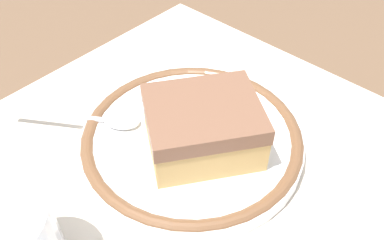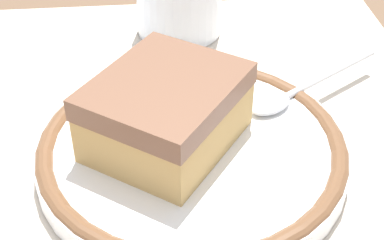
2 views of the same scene
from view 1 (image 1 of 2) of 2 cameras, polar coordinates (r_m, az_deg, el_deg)
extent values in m
plane|color=brown|center=(0.40, -0.65, -6.81)|extent=(2.40, 2.40, 0.00)
cube|color=beige|center=(0.40, -0.65, -6.74)|extent=(0.45, 0.44, 0.00)
cylinder|color=white|center=(0.42, 0.00, -2.76)|extent=(0.21, 0.21, 0.02)
torus|color=brown|center=(0.41, 0.00, -2.35)|extent=(0.21, 0.21, 0.01)
cube|color=tan|center=(0.39, 1.19, -1.59)|extent=(0.13, 0.12, 0.03)
cube|color=brown|center=(0.37, 1.24, 1.11)|extent=(0.13, 0.13, 0.02)
ellipsoid|color=silver|center=(0.42, -9.32, -0.13)|extent=(0.04, 0.04, 0.01)
cylinder|color=silver|center=(0.45, -17.82, 0.71)|extent=(0.06, 0.09, 0.01)
camera|label=2|loc=(0.54, 30.63, 35.20)|focal=54.04mm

